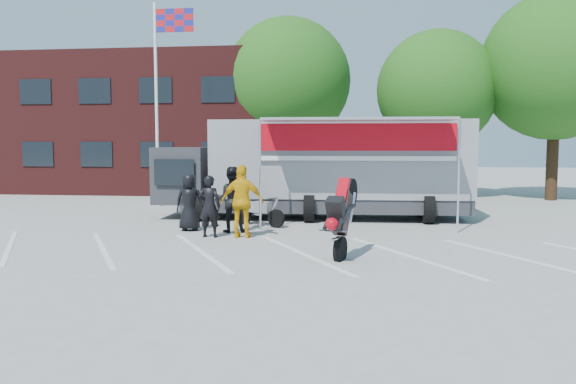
% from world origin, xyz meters
% --- Properties ---
extents(ground, '(100.00, 100.00, 0.00)m').
position_xyz_m(ground, '(0.00, 0.00, 0.00)').
color(ground, '#A4A49F').
rests_on(ground, ground).
extents(parking_bay_lines, '(18.09, 13.33, 0.01)m').
position_xyz_m(parking_bay_lines, '(0.00, 1.00, 0.01)').
color(parking_bay_lines, white).
rests_on(parking_bay_lines, ground).
extents(office_building, '(18.00, 8.00, 7.00)m').
position_xyz_m(office_building, '(-10.00, 18.00, 3.50)').
color(office_building, '#4D1918').
rests_on(office_building, ground).
extents(flagpole, '(1.61, 0.12, 8.00)m').
position_xyz_m(flagpole, '(-6.24, 10.00, 5.05)').
color(flagpole, white).
rests_on(flagpole, ground).
extents(tree_left, '(6.12, 6.12, 8.64)m').
position_xyz_m(tree_left, '(-2.00, 16.00, 5.57)').
color(tree_left, '#382314').
rests_on(tree_left, ground).
extents(tree_mid, '(5.44, 5.44, 7.68)m').
position_xyz_m(tree_mid, '(5.00, 15.00, 4.94)').
color(tree_mid, '#382314').
rests_on(tree_mid, ground).
extents(tree_right, '(6.46, 6.46, 9.12)m').
position_xyz_m(tree_right, '(10.00, 14.50, 5.88)').
color(tree_right, '#382314').
rests_on(tree_right, ground).
extents(transporter_truck, '(10.44, 5.30, 3.27)m').
position_xyz_m(transporter_truck, '(0.36, 7.13, 0.00)').
color(transporter_truck, gray).
rests_on(transporter_truck, ground).
extents(parked_motorcycle, '(1.93, 1.43, 0.97)m').
position_xyz_m(parked_motorcycle, '(-1.52, 5.14, 0.00)').
color(parked_motorcycle, '#B4B4B9').
rests_on(parked_motorcycle, ground).
extents(stunt_bike_rider, '(1.21, 1.80, 1.94)m').
position_xyz_m(stunt_bike_rider, '(1.25, 0.93, 0.00)').
color(stunt_bike_rider, black).
rests_on(stunt_bike_rider, ground).
extents(spectator_leather_a, '(0.87, 0.62, 1.66)m').
position_xyz_m(spectator_leather_a, '(-3.36, 3.98, 0.83)').
color(spectator_leather_a, black).
rests_on(spectator_leather_a, ground).
extents(spectator_leather_b, '(0.63, 0.44, 1.67)m').
position_xyz_m(spectator_leather_b, '(-2.49, 2.94, 0.84)').
color(spectator_leather_b, black).
rests_on(spectator_leather_b, ground).
extents(spectator_leather_c, '(0.98, 0.81, 1.86)m').
position_xyz_m(spectator_leather_c, '(-2.10, 3.89, 0.93)').
color(spectator_leather_c, black).
rests_on(spectator_leather_c, ground).
extents(spectator_hivis, '(1.15, 0.50, 1.95)m').
position_xyz_m(spectator_hivis, '(-1.59, 2.96, 0.98)').
color(spectator_hivis, '#EEAF0C').
rests_on(spectator_hivis, ground).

